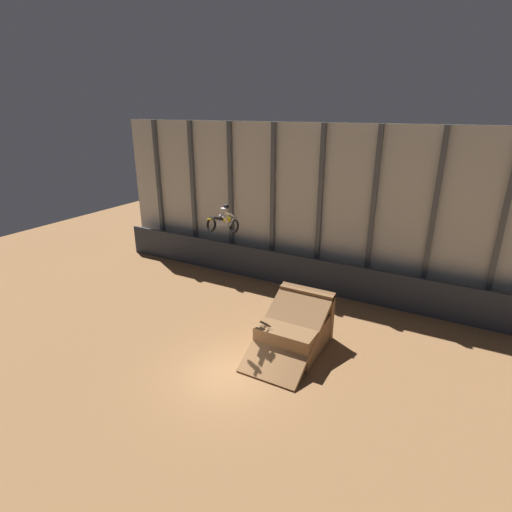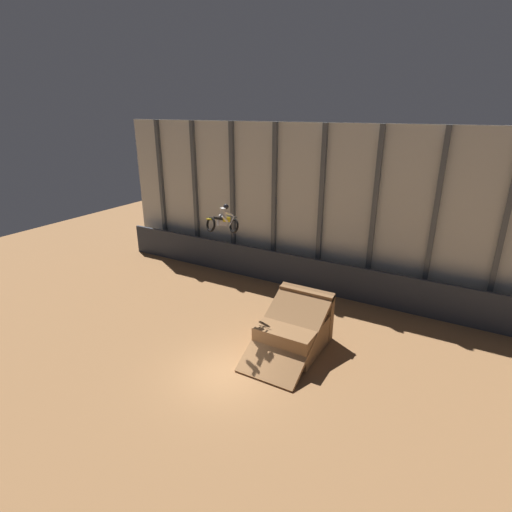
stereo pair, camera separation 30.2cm
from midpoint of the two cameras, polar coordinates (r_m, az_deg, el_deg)
name	(u,v)px [view 1 (the left image)]	position (r m, az deg, el deg)	size (l,w,h in m)	color
ground_plane	(225,374)	(19.08, -4.89, -16.50)	(60.00, 60.00, 0.00)	#996B42
arena_back_wall	(320,209)	(26.30, 8.87, 6.68)	(32.00, 0.40, 10.63)	beige
lower_barrier	(311,274)	(26.57, 7.50, -2.63)	(31.36, 0.20, 2.26)	#2D333D
dirt_ramp	(296,329)	(20.60, 5.26, -10.35)	(2.94, 5.04, 2.74)	olive
rider_bike_solo	(223,221)	(19.92, -5.11, 5.03)	(1.29, 1.79, 1.59)	black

